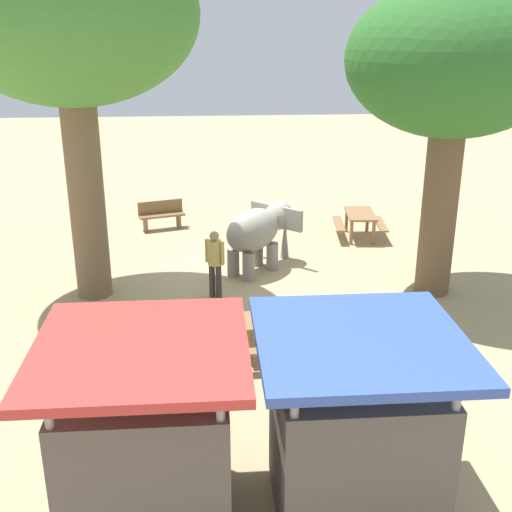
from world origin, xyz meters
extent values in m
plane|color=tan|center=(0.00, 0.00, 0.00)|extent=(60.00, 60.00, 0.00)
cylinder|color=gray|center=(-0.15, -0.47, 0.36)|extent=(0.31, 0.31, 0.71)
cylinder|color=gray|center=(-0.51, -0.13, 0.36)|extent=(0.31, 0.31, 0.71)
cylinder|color=gray|center=(0.52, 0.25, 0.36)|extent=(0.31, 0.31, 0.71)
cylinder|color=gray|center=(0.15, 0.59, 0.36)|extent=(0.31, 0.31, 0.71)
ellipsoid|color=gray|center=(0.00, 0.06, 1.14)|extent=(1.87, 1.92, 1.07)
sphere|color=gray|center=(-0.75, -0.75, 1.28)|extent=(0.76, 0.76, 0.76)
cone|color=gray|center=(-0.94, -0.96, 0.60)|extent=(0.24, 0.24, 1.20)
cube|color=gray|center=(-0.30, -1.01, 1.28)|extent=(0.52, 0.49, 0.57)
cube|color=gray|center=(-1.04, -0.32, 1.28)|extent=(0.52, 0.49, 0.57)
cylinder|color=#3F3833|center=(1.07, 1.53, 0.41)|extent=(0.14, 0.14, 0.82)
cylinder|color=#3F3833|center=(0.91, 1.63, 0.41)|extent=(0.14, 0.14, 0.82)
cylinder|color=tan|center=(0.99, 1.58, 1.11)|extent=(0.32, 0.32, 0.58)
sphere|color=tan|center=(0.99, 1.58, 1.51)|extent=(0.22, 0.22, 0.22)
cylinder|color=tan|center=(1.17, 1.46, 1.12)|extent=(0.09, 0.09, 0.55)
cylinder|color=tan|center=(0.81, 1.69, 1.12)|extent=(0.09, 0.09, 0.55)
cylinder|color=brown|center=(-4.16, 1.61, 2.03)|extent=(0.80, 0.80, 4.06)
ellipsoid|color=#2D6B28|center=(-4.16, 1.61, 5.32)|extent=(4.66, 4.27, 3.30)
cylinder|color=brown|center=(3.83, 1.15, 2.39)|extent=(0.80, 0.80, 4.79)
ellipsoid|color=#478C38|center=(3.83, 1.15, 6.24)|extent=(5.35, 4.90, 3.79)
cube|color=brown|center=(2.55, -3.81, 0.45)|extent=(1.46, 0.79, 0.06)
cube|color=brown|center=(2.60, -3.98, 0.68)|extent=(1.36, 0.46, 0.40)
cube|color=brown|center=(2.05, -3.97, 0.21)|extent=(0.18, 0.37, 0.42)
cube|color=brown|center=(3.06, -3.66, 0.21)|extent=(0.18, 0.37, 0.42)
cube|color=olive|center=(-0.18, 4.43, 0.75)|extent=(1.54, 0.88, 0.06)
cylinder|color=olive|center=(-0.76, 4.08, 0.36)|extent=(0.10, 0.10, 0.72)
cylinder|color=olive|center=(-0.79, 4.72, 0.36)|extent=(0.10, 0.10, 0.72)
cylinder|color=olive|center=(0.44, 4.15, 0.36)|extent=(0.10, 0.10, 0.72)
cylinder|color=olive|center=(0.40, 4.79, 0.36)|extent=(0.10, 0.10, 0.72)
cube|color=olive|center=(-0.14, 3.82, 0.44)|extent=(1.51, 0.32, 0.05)
cube|color=olive|center=(-0.21, 5.05, 0.44)|extent=(1.51, 0.32, 0.05)
cube|color=olive|center=(-3.37, -2.49, 0.75)|extent=(0.94, 1.57, 0.06)
cylinder|color=olive|center=(-3.63, -1.86, 0.36)|extent=(0.10, 0.10, 0.72)
cylinder|color=olive|center=(-2.99, -1.92, 0.36)|extent=(0.10, 0.10, 0.72)
cylinder|color=olive|center=(-3.74, -3.06, 0.36)|extent=(0.10, 0.10, 0.72)
cylinder|color=olive|center=(-3.11, -3.12, 0.36)|extent=(0.10, 0.10, 0.72)
cube|color=olive|center=(-3.99, -2.43, 0.44)|extent=(0.38, 1.52, 0.05)
cube|color=olive|center=(-2.75, -2.55, 0.44)|extent=(0.38, 1.52, 0.05)
cube|color=#59514C|center=(-0.67, 8.59, 1.00)|extent=(2.00, 1.80, 2.00)
cube|color=#3856B2|center=(-0.67, 8.59, 2.46)|extent=(2.50, 2.50, 0.12)
cylinder|color=gray|center=(0.23, 9.40, 1.20)|extent=(0.10, 0.10, 2.40)
cylinder|color=gray|center=(0.23, 7.78, 1.20)|extent=(0.10, 0.10, 2.40)
cylinder|color=gray|center=(-1.57, 9.40, 1.20)|extent=(0.10, 0.10, 2.40)
cylinder|color=gray|center=(-1.57, 7.78, 1.20)|extent=(0.10, 0.10, 2.40)
cube|color=#59514C|center=(1.93, 8.59, 1.00)|extent=(2.00, 1.80, 2.00)
cube|color=#C63833|center=(1.93, 8.59, 2.46)|extent=(2.50, 2.50, 0.12)
cylinder|color=gray|center=(2.83, 9.40, 1.20)|extent=(0.10, 0.10, 2.40)
cylinder|color=gray|center=(2.83, 7.78, 1.20)|extent=(0.10, 0.10, 2.40)
cylinder|color=gray|center=(1.03, 9.40, 1.20)|extent=(0.10, 0.10, 2.40)
cylinder|color=gray|center=(1.03, 7.78, 1.20)|extent=(0.10, 0.10, 2.40)
cylinder|color=gray|center=(-0.10, -1.80, 0.16)|extent=(0.36, 0.36, 0.32)
camera|label=1|loc=(1.10, 15.20, 5.99)|focal=44.42mm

